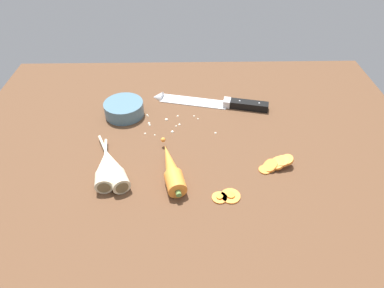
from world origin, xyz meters
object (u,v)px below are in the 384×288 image
parsnip_mid_left (114,168)px  carrot_slice_stray_near (231,195)px  parsnip_front (104,170)px  carrot_slice_stack (276,164)px  whole_carrot (171,169)px  chefs_knife (207,102)px  carrot_slice_stray_mid (220,197)px  prep_bowl (124,108)px

parsnip_mid_left → carrot_slice_stray_near: 27.23cm
carrot_slice_stray_near → parsnip_front: bearing=166.3°
parsnip_mid_left → carrot_slice_stack: size_ratio=2.35×
whole_carrot → chefs_knife: bearing=71.6°
parsnip_front → carrot_slice_stray_near: size_ratio=4.13×
whole_carrot → parsnip_front: 15.27cm
carrot_slice_stray_mid → chefs_knife: bearing=91.0°
chefs_knife → carrot_slice_stack: carrot_slice_stack is taller
whole_carrot → parsnip_front: whole_carrot is taller
prep_bowl → parsnip_mid_left: bearing=-88.1°
chefs_knife → carrot_slice_stack: size_ratio=4.13×
prep_bowl → chefs_knife: bearing=12.3°
whole_carrot → carrot_slice_stray_mid: 12.79cm
parsnip_front → prep_bowl: 24.25cm
carrot_slice_stray_mid → prep_bowl: (-24.54, 31.50, 1.79)cm
carrot_slice_stray_mid → prep_bowl: bearing=127.9°
whole_carrot → carrot_slice_stray_mid: bearing=-34.0°
chefs_knife → carrot_slice_stray_near: (3.08, -36.29, -0.29)cm
parsnip_mid_left → prep_bowl: bearing=91.9°
whole_carrot → carrot_slice_stray_near: bearing=-27.3°
chefs_knife → parsnip_front: bearing=-130.5°
chefs_knife → parsnip_front: (-25.12, -29.42, 1.33)cm
chefs_knife → carrot_slice_stray_mid: chefs_knife is taller
chefs_knife → carrot_slice_stray_near: bearing=-85.1°
chefs_knife → parsnip_mid_left: 37.10cm
parsnip_mid_left → carrot_slice_stack: 37.80cm
parsnip_mid_left → parsnip_front: bearing=-168.3°
carrot_slice_stray_near → prep_bowl: prep_bowl is taller
chefs_knife → carrot_slice_stray_mid: bearing=-89.0°
carrot_slice_stack → carrot_slice_stray_near: size_ratio=1.96×
carrot_slice_stack → carrot_slice_stray_near: carrot_slice_stack is taller
carrot_slice_stack → carrot_slice_stray_near: bearing=-142.5°
chefs_knife → parsnip_front: 38.71cm
carrot_slice_stray_mid → parsnip_mid_left: bearing=162.0°
carrot_slice_stack → prep_bowl: size_ratio=0.76×
parsnip_mid_left → prep_bowl: (-0.79, 23.80, 0.17)cm
carrot_slice_stray_near → prep_bowl: 41.20cm
whole_carrot → prep_bowl: size_ratio=1.74×
chefs_knife → carrot_slice_stray_near: size_ratio=8.11×
parsnip_front → carrot_slice_stray_near: 29.07cm
carrot_slice_stack → whole_carrot: bearing=-174.9°
carrot_slice_stray_mid → carrot_slice_stray_near: bearing=9.6°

